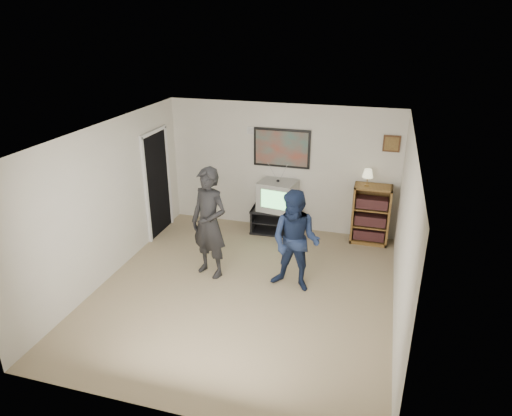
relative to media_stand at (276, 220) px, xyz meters
The scene contains 13 objects.
room_shell 2.14m from the media_stand, 89.35° to the right, with size 4.51×5.00×2.51m.
media_stand is the anchor object (origin of this frame).
crt_television 0.53m from the media_stand, ahead, with size 0.68×0.57×0.57m, color #9A9B96, non-canonical shape.
bookshelf 1.82m from the media_stand, ahead, with size 0.69×0.39×1.13m, color brown, non-canonical shape.
table_lamp 1.97m from the media_stand, ahead, with size 0.20×0.20×0.31m, color #F3EEB8, non-canonical shape.
person_tall 2.09m from the media_stand, 109.60° to the right, with size 0.67×0.44×1.84m, color black.
person_short 2.13m from the media_stand, 68.58° to the right, with size 0.79×0.61×1.62m, color #182442.
controller_left 2.04m from the media_stand, 113.75° to the right, with size 0.03×0.11×0.03m, color white.
controller_right 2.00m from the media_stand, 66.58° to the right, with size 0.04×0.12×0.04m, color white.
poster 1.43m from the media_stand, 85.02° to the left, with size 1.10×0.03×0.75m, color black.
air_vent 1.80m from the media_stand, 154.69° to the left, with size 0.28×0.02×0.14m, color white.
small_picture 2.61m from the media_stand, ahead, with size 0.30×0.03×0.30m, color #442515.
doorway 2.42m from the media_stand, 164.11° to the right, with size 0.03×0.85×2.00m, color black.
Camera 1 is at (1.85, -5.80, 3.95)m, focal length 32.00 mm.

